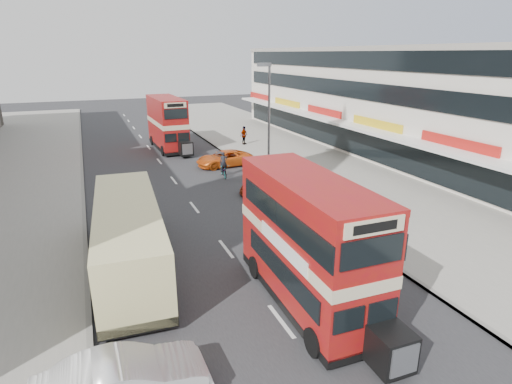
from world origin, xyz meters
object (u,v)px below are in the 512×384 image
car_right_a (270,184)px  car_right_b (224,159)px  bus_main (308,242)px  bus_second (167,123)px  car_left_front (123,382)px  pedestrian_near (311,177)px  cyclist (224,169)px  coach (129,234)px  street_lamp (268,112)px  pedestrian_far (244,135)px

car_right_a → car_right_b: (-0.59, 7.66, 0.04)m
bus_main → bus_second: bearing=-89.5°
car_left_front → pedestrian_near: 18.89m
pedestrian_near → cyclist: 7.02m
pedestrian_near → bus_second: bearing=-107.5°
bus_second → coach: 23.59m
bus_second → car_right_b: bus_second is taller
bus_main → car_right_a: (3.90, 12.03, -1.83)m
coach → street_lamp: bearing=46.8°
pedestrian_near → pedestrian_far: (1.08, 15.31, -0.01)m
street_lamp → coach: 15.20m
cyclist → bus_main: bearing=-90.9°
pedestrian_near → pedestrian_far: size_ratio=1.01×
car_right_a → car_right_b: bearing=179.0°
car_right_b → pedestrian_near: size_ratio=2.53×
bus_second → car_left_front: 31.17m
car_right_a → cyclist: size_ratio=2.13×
street_lamp → bus_main: street_lamp is taller
bus_second → street_lamp: bearing=108.9°
bus_main → car_right_b: bearing=-98.2°
car_right_b → cyclist: 3.09m
coach → car_left_front: bearing=-94.2°
bus_second → car_right_a: 16.33m
cyclist → bus_second: bearing=106.7°
car_left_front → cyclist: size_ratio=2.31×
coach → car_right_a: (9.54, 6.95, -0.97)m
coach → pedestrian_near: coach is taller
bus_main → coach: size_ratio=0.83×
bus_main → coach: bearing=-40.7°
pedestrian_far → cyclist: size_ratio=0.93×
street_lamp → car_right_a: size_ratio=1.99×
pedestrian_near → car_right_a: bearing=-56.6°
bus_main → pedestrian_near: bearing=-118.8°
pedestrian_near → cyclist: size_ratio=0.94×
coach → pedestrian_far: (13.19, 21.37, -0.52)m
street_lamp → bus_main: 16.28m
coach → pedestrian_far: bearing=61.9°
bus_main → coach: 7.65m
bus_main → cyclist: bus_main is taller
street_lamp → bus_second: 13.69m
bus_main → pedestrian_near: size_ratio=4.66×
car_right_b → car_right_a: bearing=0.1°
car_right_b → pedestrian_far: (4.24, 6.76, 0.41)m
pedestrian_far → cyclist: pedestrian_far is taller
car_left_front → pedestrian_near: pedestrian_near is taller
car_right_b → pedestrian_near: bearing=16.0°
car_left_front → car_right_b: car_left_front is taller
bus_main → pedestrian_far: 27.54m
car_left_front → car_right_b: size_ratio=0.97×
street_lamp → coach: street_lamp is taller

